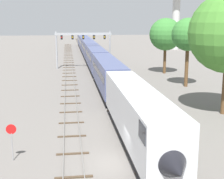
# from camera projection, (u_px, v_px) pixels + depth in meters

# --- Properties ---
(ground_plane) EXTENTS (400.00, 400.00, 0.00)m
(ground_plane) POSITION_uv_depth(u_px,v_px,m) (120.00, 162.00, 24.55)
(ground_plane) COLOR slate
(track_main) EXTENTS (2.60, 200.00, 0.16)m
(track_main) POSITION_uv_depth(u_px,v_px,m) (90.00, 61.00, 82.93)
(track_main) COLOR slate
(track_main) RESTS_ON ground
(track_near) EXTENTS (2.60, 160.00, 0.16)m
(track_near) POSITION_uv_depth(u_px,v_px,m) (69.00, 75.00, 62.83)
(track_near) COLOR slate
(track_near) RESTS_ON ground
(passenger_train) EXTENTS (3.04, 122.85, 4.80)m
(passenger_train) POSITION_uv_depth(u_px,v_px,m) (92.00, 53.00, 77.66)
(passenger_train) COLOR silver
(passenger_train) RESTS_ON ground
(signal_gantry) EXTENTS (12.10, 0.49, 7.99)m
(signal_gantry) POSITION_uv_depth(u_px,v_px,m) (83.00, 41.00, 70.43)
(signal_gantry) COLOR #999BA0
(signal_gantry) RESTS_ON ground
(stop_sign) EXTENTS (0.76, 0.08, 2.88)m
(stop_sign) POSITION_uv_depth(u_px,v_px,m) (12.00, 137.00, 24.47)
(stop_sign) COLOR gray
(stop_sign) RESTS_ON ground
(trackside_tree_mid) EXTENTS (5.09, 5.09, 10.74)m
(trackside_tree_mid) POSITION_uv_depth(u_px,v_px,m) (188.00, 35.00, 50.51)
(trackside_tree_mid) COLOR brown
(trackside_tree_mid) RESTS_ON ground
(trackside_tree_right) EXTENTS (6.23, 6.23, 10.72)m
(trackside_tree_right) POSITION_uv_depth(u_px,v_px,m) (166.00, 35.00, 63.33)
(trackside_tree_right) COLOR brown
(trackside_tree_right) RESTS_ON ground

